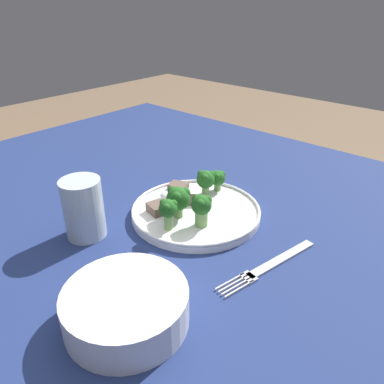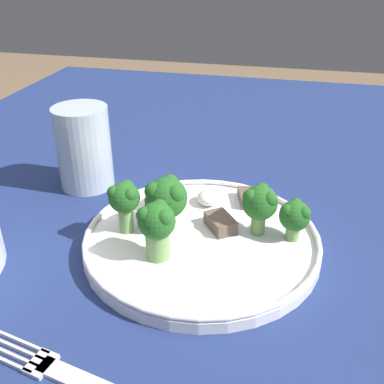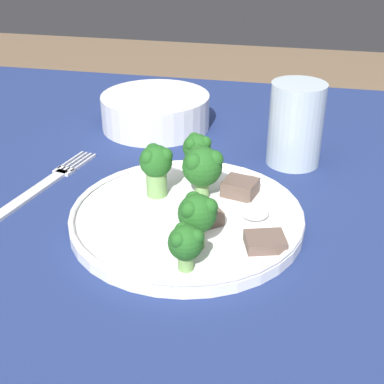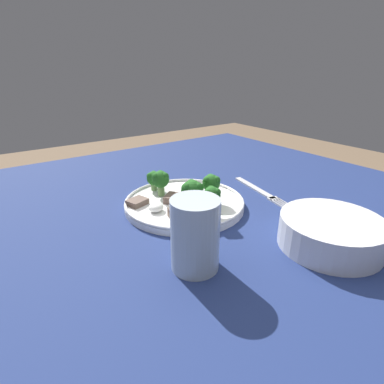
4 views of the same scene
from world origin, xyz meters
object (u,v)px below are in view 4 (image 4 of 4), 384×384
Objects in this scene: drinking_glass at (195,238)px; fork at (261,192)px; cream_bowl at (330,233)px; dinner_plate at (185,203)px.

fork is at bearing -154.76° from drinking_glass.
drinking_glass is (0.21, -0.08, 0.02)m from cream_bowl.
cream_bowl is at bearing 158.39° from drinking_glass.
dinner_plate is 0.19m from fork.
dinner_plate is 0.28m from cream_bowl.
dinner_plate reaches higher than fork.
fork is 0.24m from cream_bowl.
drinking_glass is at bearing 59.51° from dinner_plate.
cream_bowl is (-0.11, 0.26, 0.02)m from dinner_plate.
cream_bowl is at bearing 69.63° from fork.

